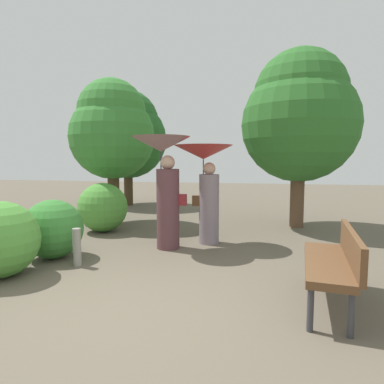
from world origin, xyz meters
TOP-DOWN VIEW (x-y plane):
  - ground_plane at (0.00, 0.00)m, footprint 40.00×40.00m
  - person_left at (-0.39, 2.47)m, footprint 1.04×1.04m
  - person_right at (0.26, 2.98)m, footprint 1.11×1.11m
  - park_bench at (2.10, 0.62)m, footprint 0.65×1.55m
  - tree_near_left at (-3.34, 7.69)m, footprint 2.71×2.71m
  - tree_near_right at (2.12, 4.95)m, footprint 2.67×2.67m
  - tree_mid_left at (-2.34, 4.45)m, footprint 2.09×2.09m
  - bush_path_left at (-2.14, 3.49)m, footprint 1.09×1.09m
  - bush_behind_bench at (-1.97, 1.50)m, footprint 0.95×0.95m
  - path_marker_post at (-1.37, 1.21)m, footprint 0.12×0.12m

SIDE VIEW (x-z plane):
  - ground_plane at x=0.00m, z-range 0.00..0.00m
  - path_marker_post at x=-1.37m, z-range 0.00..0.57m
  - bush_behind_bench at x=-1.97m, z-range 0.00..0.95m
  - park_bench at x=2.10m, z-range 0.10..0.93m
  - bush_path_left at x=-2.14m, z-range 0.00..1.09m
  - person_right at x=0.26m, z-range 0.41..2.27m
  - person_left at x=-0.39m, z-range 0.35..2.35m
  - tree_mid_left at x=-2.34m, z-range 0.55..4.13m
  - tree_near_left at x=-3.34m, z-range 0.51..4.52m
  - tree_near_right at x=2.12m, z-range 0.56..4.68m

